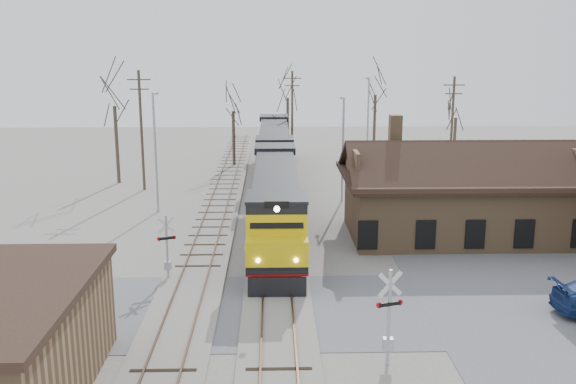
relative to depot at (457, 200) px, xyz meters
name	(u,v)px	position (x,y,z in m)	size (l,w,h in m)	color
ground	(277,310)	(-11.99, -12.00, -2.41)	(140.00, 140.00, 0.00)	gray
road	(277,309)	(-11.99, -12.00, -2.39)	(60.00, 9.00, 0.03)	#5D5D62
track_main	(276,223)	(-11.99, 3.00, -2.34)	(3.40, 90.00, 0.24)	gray
track_siding	(212,224)	(-16.49, 3.00, -2.34)	(3.40, 90.00, 0.24)	gray
depot	(457,200)	(0.00, 0.00, 0.00)	(15.20, 9.31, 7.90)	olive
locomotive_lead	(276,203)	(-11.99, -0.63, 0.08)	(3.18, 21.27, 4.72)	black
locomotive_trailing	(274,149)	(-11.99, 20.92, 0.08)	(3.18, 21.27, 4.47)	black
crossbuck_near	(389,321)	(-7.65, -17.53, -0.52)	(1.11, 0.42, 4.01)	#A5A8AD
crossbuck_far	(167,249)	(-17.89, -7.78, -0.68)	(0.99, 0.43, 3.61)	#A5A8AD
streetlight_a	(155,146)	(-20.92, 6.84, 2.64)	(0.25, 2.04, 9.02)	#A5A8AD
streetlight_b	(343,143)	(-6.53, 9.99, 2.33)	(0.25, 2.04, 8.40)	#A5A8AD
streetlight_c	(368,118)	(-2.47, 24.01, 2.76)	(0.25, 2.04, 9.26)	#A5A8AD
utility_pole_a	(141,128)	(-23.44, 14.39, 3.00)	(2.00, 0.24, 10.35)	#382D23
utility_pole_b	(292,113)	(-9.96, 30.09, 2.63)	(2.00, 0.24, 9.63)	#382D23
utility_pole_c	(452,125)	(4.77, 19.07, 2.60)	(2.00, 0.24, 9.56)	#382D23
tree_a	(114,93)	(-26.34, 17.36, 5.81)	(4.71, 4.71, 11.53)	#382D23
tree_b	(233,102)	(-16.20, 25.51, 4.27)	(3.83, 3.83, 9.39)	#382D23
tree_c	(288,89)	(-10.35, 34.68, 4.97)	(4.23, 4.23, 10.36)	#382D23
tree_d	(376,84)	(-0.76, 30.28, 5.75)	(4.67, 4.67, 11.45)	#382D23
tree_e	(456,110)	(6.54, 24.05, 3.58)	(3.44, 3.44, 8.42)	#382D23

